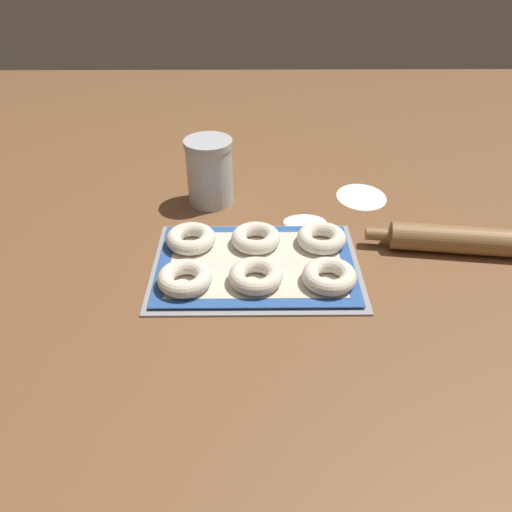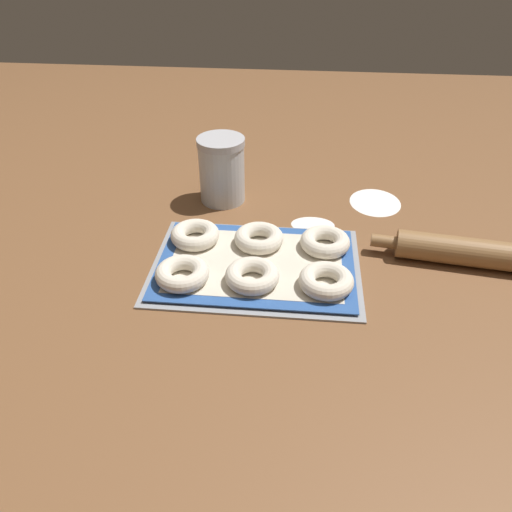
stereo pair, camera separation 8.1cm
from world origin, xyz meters
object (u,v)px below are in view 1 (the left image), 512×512
object	(u,v)px
bagel_back_center	(256,238)
bagel_back_right	(321,238)
baking_tray	(256,265)
bagel_front_left	(185,278)
bagel_front_center	(256,276)
flour_canister	(210,172)
bagel_back_left	(191,238)
bagel_front_right	(329,276)
rolling_pin	(462,240)

from	to	relation	value
bagel_back_center	bagel_back_right	size ratio (longest dim) A/B	1.00
baking_tray	bagel_front_left	world-z (taller)	bagel_front_left
baking_tray	bagel_front_left	bearing A→B (deg)	-152.52
bagel_front_center	bagel_back_center	world-z (taller)	same
bagel_front_left	flour_canister	distance (m)	0.33
bagel_back_center	bagel_front_left	bearing A→B (deg)	-134.88
bagel_back_left	bagel_back_right	xyz separation A→B (m)	(0.27, -0.00, 0.00)
baking_tray	bagel_front_right	bearing A→B (deg)	-25.54
bagel_back_left	flour_canister	bearing A→B (deg)	82.14
flour_canister	rolling_pin	size ratio (longest dim) A/B	0.40
bagel_front_right	bagel_back_left	distance (m)	0.29
bagel_front_center	flour_canister	bearing A→B (deg)	107.68
bagel_front_left	rolling_pin	xyz separation A→B (m)	(0.55, 0.12, 0.00)
bagel_back_center	bagel_back_right	xyz separation A→B (m)	(0.13, -0.00, 0.00)
rolling_pin	flour_canister	bearing A→B (deg)	157.79
baking_tray	bagel_back_center	bearing A→B (deg)	90.01
flour_canister	rolling_pin	xyz separation A→B (m)	(0.52, -0.21, -0.05)
bagel_back_left	rolling_pin	size ratio (longest dim) A/B	0.26
bagel_back_left	bagel_front_center	bearing A→B (deg)	-43.58
bagel_front_left	bagel_back_center	distance (m)	0.18
bagel_back_left	flour_canister	xyz separation A→B (m)	(0.03, 0.20, 0.05)
bagel_front_center	bagel_back_right	bearing A→B (deg)	42.61
bagel_front_left	bagel_back_right	bearing A→B (deg)	26.15
bagel_front_center	bagel_back_right	distance (m)	0.18
baking_tray	bagel_back_left	bearing A→B (deg)	154.68
bagel_back_left	bagel_back_center	xyz separation A→B (m)	(0.13, 0.00, 0.00)
bagel_front_right	bagel_back_center	world-z (taller)	same
bagel_back_center	bagel_back_left	bearing A→B (deg)	-179.71
bagel_front_right	flour_canister	bearing A→B (deg)	126.15
baking_tray	flour_canister	bearing A→B (deg)	111.72
baking_tray	bagel_front_center	bearing A→B (deg)	-90.99
baking_tray	bagel_front_center	size ratio (longest dim) A/B	4.04
bagel_front_right	bagel_back_right	world-z (taller)	same
bagel_front_right	bagel_front_center	bearing A→B (deg)	179.26
bagel_back_right	flour_canister	world-z (taller)	flour_canister
baking_tray	bagel_front_left	size ratio (longest dim) A/B	4.04
bagel_front_left	bagel_back_center	bearing A→B (deg)	45.12
bagel_back_right	flour_canister	distance (m)	0.31
bagel_front_center	rolling_pin	distance (m)	0.43
baking_tray	bagel_front_left	distance (m)	0.15
bagel_back_right	baking_tray	bearing A→B (deg)	-155.17
bagel_front_right	rolling_pin	distance (m)	0.30
bagel_back_right	bagel_back_center	bearing A→B (deg)	179.49
bagel_front_center	rolling_pin	world-z (taller)	rolling_pin
baking_tray	rolling_pin	world-z (taller)	rolling_pin
bagel_front_right	flour_canister	size ratio (longest dim) A/B	0.65
bagel_back_left	bagel_back_right	size ratio (longest dim) A/B	1.00
bagel_back_left	rolling_pin	xyz separation A→B (m)	(0.55, -0.01, 0.00)
rolling_pin	baking_tray	bearing A→B (deg)	-173.24
bagel_front_center	bagel_back_center	size ratio (longest dim) A/B	1.00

